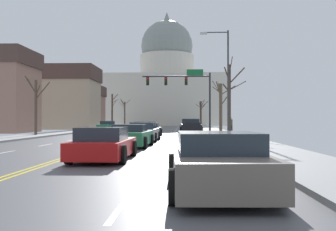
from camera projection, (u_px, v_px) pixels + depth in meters
name	position (u px, v px, depth m)	size (l,w,h in m)	color
ground	(127.00, 138.00, 30.59)	(20.00, 180.00, 0.20)	#515156
signal_gantry	(186.00, 87.00, 43.80)	(7.91, 0.41, 7.15)	#28282D
street_lamp_right	(225.00, 74.00, 30.95)	(2.34, 0.24, 8.63)	#333338
capitol_building	(167.00, 86.00, 104.12)	(31.90, 22.44, 31.05)	beige
pickup_truck_near_00	(191.00, 127.00, 40.26)	(2.35, 5.82, 1.57)	black
sedan_near_01	(150.00, 130.00, 33.73)	(2.00, 4.32, 1.18)	black
sedan_near_02	(144.00, 132.00, 26.26)	(2.05, 4.63, 1.30)	silver
sedan_near_03	(131.00, 136.00, 20.65)	(2.18, 4.63, 1.23)	#1E7247
sedan_near_04	(104.00, 145.00, 13.95)	(2.03, 4.59, 1.21)	#B71414
sedan_near_05	(217.00, 163.00, 7.95)	(2.14, 4.60, 1.22)	#6B6056
sedan_oncoming_00	(107.00, 126.00, 48.80)	(1.98, 4.48, 1.31)	#1E7247
sedan_oncoming_01	(141.00, 126.00, 58.50)	(2.21, 4.42, 1.16)	#9EA3A8
sedan_oncoming_02	(150.00, 125.00, 71.10)	(2.09, 4.28, 1.11)	#1E7247
flank_building_01	(72.00, 106.00, 76.18)	(12.08, 8.85, 8.25)	#8C6656
flank_building_02	(56.00, 98.00, 59.54)	(12.94, 7.91, 9.76)	tan
bare_tree_00	(230.00, 96.00, 33.08)	(1.97, 2.61, 6.62)	#423328
bare_tree_01	(125.00, 112.00, 82.88)	(2.51, 2.40, 5.96)	brown
bare_tree_02	(221.00, 106.00, 37.22)	(2.43, 2.07, 5.11)	brown
bare_tree_03	(112.00, 110.00, 69.14)	(1.20, 1.48, 6.06)	#423328
bare_tree_04	(201.00, 113.00, 71.57)	(2.35, 2.07, 5.19)	#423328
bare_tree_05	(36.00, 104.00, 33.88)	(2.27, 0.58, 5.25)	#4C3D2D
pedestrian_00	(231.00, 125.00, 35.58)	(0.35, 0.34, 1.60)	#33333D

